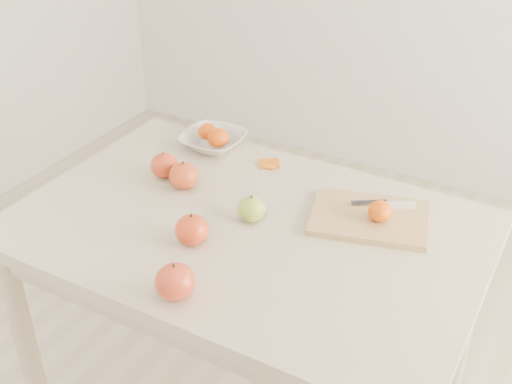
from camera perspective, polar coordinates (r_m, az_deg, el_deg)
The scene contains 14 objects.
table at distance 1.72m, azimuth -0.82°, elevation -5.55°, with size 1.20×0.80×0.75m.
cutting_board at distance 1.70m, azimuth 10.02°, elevation -2.28°, with size 0.30×0.22×0.02m, color tan.
board_tangerine at distance 1.66m, azimuth 10.98°, elevation -1.69°, with size 0.06×0.06×0.05m, color #D65507.
fruit_bowl at distance 2.02m, azimuth -3.85°, elevation 4.55°, with size 0.19×0.19×0.05m, color silver.
bowl_tangerine_near at distance 2.03m, azimuth -4.32°, elevation 5.38°, with size 0.06×0.06×0.05m, color #DF5407.
bowl_tangerine_far at distance 1.98m, azimuth -3.38°, elevation 4.84°, with size 0.07×0.07×0.06m, color #D84707.
orange_peel_a at distance 1.93m, azimuth 1.19°, elevation 2.42°, with size 0.06×0.04×0.00m, color #C7590E.
orange_peel_b at distance 1.92m, azimuth 1.05°, elevation 2.27°, with size 0.04×0.04×0.00m, color orange.
paring_knife at distance 1.73m, azimuth 12.33°, elevation -1.11°, with size 0.16×0.09×0.01m.
apple_green at distance 1.66m, azimuth -0.40°, elevation -1.53°, with size 0.07×0.07×0.07m, color olive.
apple_red_c at distance 1.42m, azimuth -7.21°, elevation -7.91°, with size 0.09×0.09×0.08m, color #990B11.
apple_red_e at distance 1.58m, azimuth -5.72°, elevation -3.36°, with size 0.09×0.09×0.08m, color maroon.
apple_red_a at distance 1.81m, azimuth -6.43°, elevation 1.44°, with size 0.08×0.08×0.08m, color maroon.
apple_red_b at distance 1.87m, azimuth -8.12°, elevation 2.36°, with size 0.08×0.08×0.07m, color #A61E18.
Camera 1 is at (0.69, -1.18, 1.69)m, focal length 45.00 mm.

